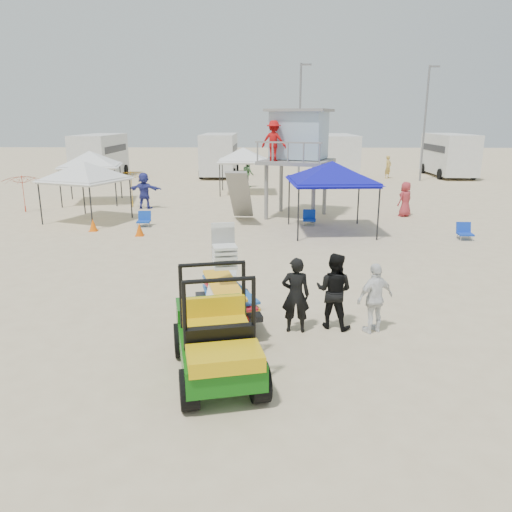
{
  "coord_description": "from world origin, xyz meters",
  "views": [
    {
      "loc": [
        0.75,
        -8.51,
        4.51
      ],
      "look_at": [
        0.5,
        3.0,
        1.3
      ],
      "focal_mm": 35.0,
      "sensor_mm": 36.0,
      "label": 1
    }
  ],
  "objects_px": {
    "surf_trailer": "(226,290)",
    "lifeguard_tower": "(295,139)",
    "utility_cart": "(215,330)",
    "man_left": "(296,295)",
    "canopy_blue": "(332,165)"
  },
  "relations": [
    {
      "from": "lifeguard_tower",
      "to": "utility_cart",
      "type": "bearing_deg",
      "value": -98.16
    },
    {
      "from": "man_left",
      "to": "utility_cart",
      "type": "bearing_deg",
      "value": 55.04
    },
    {
      "from": "utility_cart",
      "to": "surf_trailer",
      "type": "xyz_separation_m",
      "value": [
        0.01,
        2.34,
        -0.08
      ]
    },
    {
      "from": "utility_cart",
      "to": "man_left",
      "type": "relative_size",
      "value": 1.69
    },
    {
      "from": "canopy_blue",
      "to": "surf_trailer",
      "type": "bearing_deg",
      "value": -109.93
    },
    {
      "from": "surf_trailer",
      "to": "canopy_blue",
      "type": "distance_m",
      "value": 10.34
    },
    {
      "from": "utility_cart",
      "to": "lifeguard_tower",
      "type": "distance_m",
      "value": 15.56
    },
    {
      "from": "surf_trailer",
      "to": "canopy_blue",
      "type": "xyz_separation_m",
      "value": [
        3.47,
        9.56,
        1.87
      ]
    },
    {
      "from": "canopy_blue",
      "to": "lifeguard_tower",
      "type": "bearing_deg",
      "value": 111.51
    },
    {
      "from": "canopy_blue",
      "to": "utility_cart",
      "type": "bearing_deg",
      "value": -106.27
    },
    {
      "from": "surf_trailer",
      "to": "lifeguard_tower",
      "type": "distance_m",
      "value": 13.31
    },
    {
      "from": "surf_trailer",
      "to": "lifeguard_tower",
      "type": "relative_size",
      "value": 0.51
    },
    {
      "from": "utility_cart",
      "to": "surf_trailer",
      "type": "distance_m",
      "value": 2.34
    },
    {
      "from": "canopy_blue",
      "to": "man_left",
      "type": "bearing_deg",
      "value": -101.19
    },
    {
      "from": "man_left",
      "to": "lifeguard_tower",
      "type": "relative_size",
      "value": 0.35
    }
  ]
}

